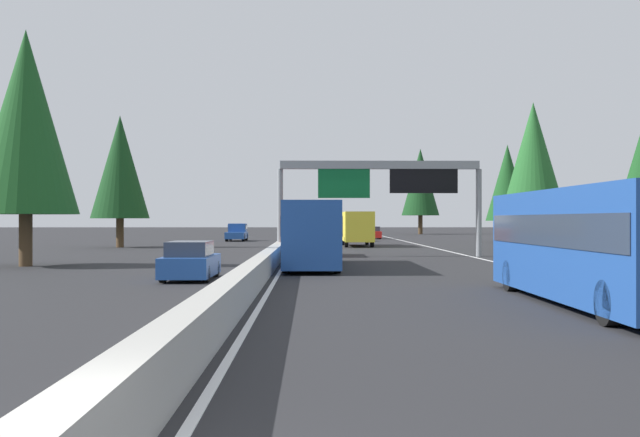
% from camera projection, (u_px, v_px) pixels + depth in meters
% --- Properties ---
extents(ground_plane, '(320.00, 320.00, 0.00)m').
position_uv_depth(ground_plane, '(292.00, 246.00, 65.75)').
color(ground_plane, '#262628').
extents(median_barrier, '(180.00, 0.56, 0.90)m').
position_uv_depth(median_barrier, '(294.00, 236.00, 85.74)').
color(median_barrier, '#ADAAA3').
rests_on(median_barrier, ground).
extents(shoulder_stripe_right, '(160.00, 0.16, 0.01)m').
position_uv_depth(shoulder_stripe_right, '(411.00, 243.00, 75.89)').
color(shoulder_stripe_right, silver).
rests_on(shoulder_stripe_right, ground).
extents(shoulder_stripe_median, '(160.00, 0.16, 0.01)m').
position_uv_depth(shoulder_stripe_median, '(297.00, 243.00, 75.75)').
color(shoulder_stripe_median, silver).
rests_on(shoulder_stripe_median, ground).
extents(sign_gantry_overhead, '(0.50, 12.68, 5.92)m').
position_uv_depth(sign_gantry_overhead, '(383.00, 180.00, 47.27)').
color(sign_gantry_overhead, gray).
rests_on(sign_gantry_overhead, ground).
extents(bus_near_center, '(11.50, 2.55, 3.10)m').
position_uv_depth(bus_near_center, '(591.00, 241.00, 20.44)').
color(bus_near_center, '#1E4793').
rests_on(bus_near_center, ground).
extents(minivan_mid_right, '(5.00, 1.95, 1.69)m').
position_uv_depth(minivan_mid_right, '(315.00, 241.00, 48.17)').
color(minivan_mid_right, red).
rests_on(minivan_mid_right, ground).
extents(pickup_far_right, '(5.60, 2.00, 1.86)m').
position_uv_depth(pickup_far_right, '(347.00, 233.00, 79.84)').
color(pickup_far_right, red).
rests_on(pickup_far_right, ground).
extents(sedan_far_center, '(4.40, 1.80, 1.47)m').
position_uv_depth(sedan_far_center, '(356.00, 229.00, 125.71)').
color(sedan_far_center, maroon).
rests_on(sedan_far_center, ground).
extents(sedan_mid_center, '(4.40, 1.80, 1.47)m').
position_uv_depth(sedan_mid_center, '(343.00, 233.00, 92.57)').
color(sedan_mid_center, '#2D6B38').
rests_on(sedan_mid_center, ground).
extents(box_truck_distant_b, '(8.50, 2.40, 2.95)m').
position_uv_depth(box_truck_distant_b, '(357.00, 227.00, 65.72)').
color(box_truck_distant_b, gold).
rests_on(box_truck_distant_b, ground).
extents(sedan_mid_left, '(4.40, 1.80, 1.47)m').
position_uv_depth(sedan_mid_left, '(373.00, 233.00, 90.90)').
color(sedan_mid_left, red).
rests_on(sedan_mid_left, ground).
extents(bus_far_left, '(11.50, 2.55, 3.10)m').
position_uv_depth(bus_far_left, '(311.00, 232.00, 36.73)').
color(bus_far_left, '#1E4793').
rests_on(bus_far_left, ground).
extents(oncoming_near, '(4.40, 1.80, 1.47)m').
position_uv_depth(oncoming_near, '(190.00, 262.00, 29.15)').
color(oncoming_near, '#1E4793').
rests_on(oncoming_near, ground).
extents(oncoming_far, '(5.60, 2.00, 1.86)m').
position_uv_depth(oncoming_far, '(237.00, 232.00, 81.93)').
color(oncoming_far, '#1E4793').
rests_on(oncoming_far, ground).
extents(conifer_right_mid, '(4.90, 4.90, 11.13)m').
position_uv_depth(conifer_right_mid, '(533.00, 160.00, 57.41)').
color(conifer_right_mid, '#4C3823').
rests_on(conifer_right_mid, ground).
extents(conifer_right_far, '(4.35, 4.35, 9.88)m').
position_uv_depth(conifer_right_far, '(507.00, 183.00, 77.21)').
color(conifer_right_far, '#4C3823').
rests_on(conifer_right_far, ground).
extents(conifer_right_distant, '(5.89, 5.89, 13.39)m').
position_uv_depth(conifer_right_distant, '(420.00, 182.00, 119.53)').
color(conifer_right_distant, '#4C3823').
rests_on(conifer_right_distant, ground).
extents(conifer_left_foreground, '(5.12, 5.12, 11.65)m').
position_uv_depth(conifer_left_foreground, '(26.00, 122.00, 37.50)').
color(conifer_left_foreground, '#4C3823').
rests_on(conifer_left_foreground, ground).
extents(conifer_left_near, '(4.79, 4.79, 10.88)m').
position_uv_depth(conifer_left_near, '(120.00, 167.00, 62.91)').
color(conifer_left_near, '#4C3823').
rests_on(conifer_left_near, ground).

